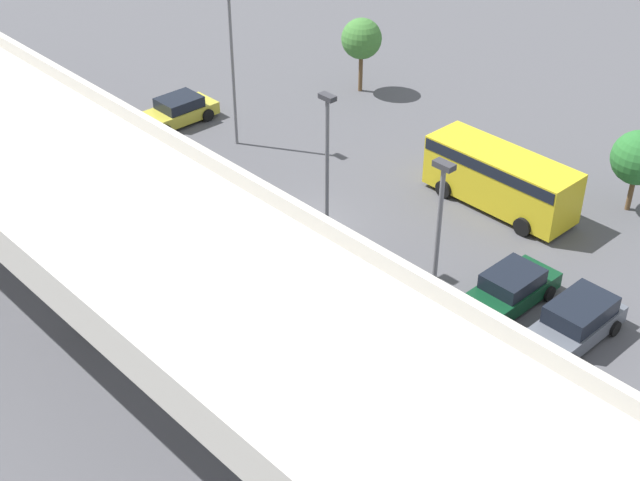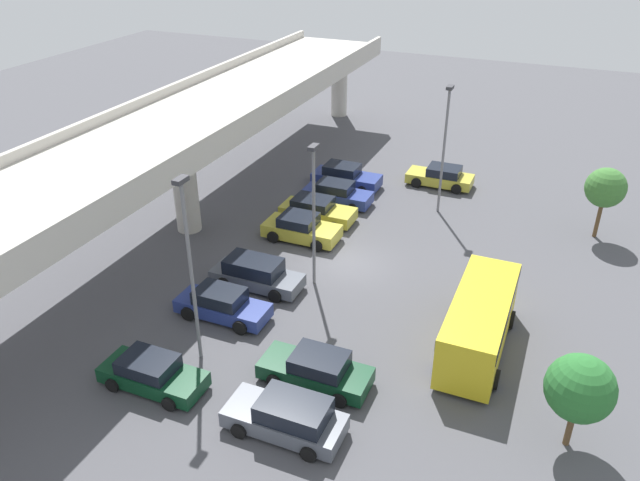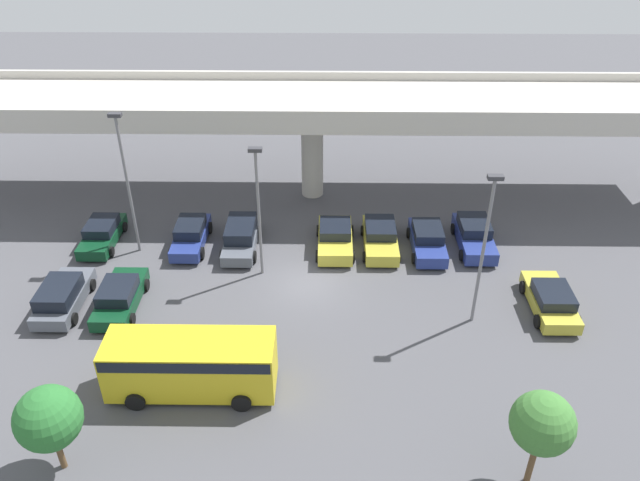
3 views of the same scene
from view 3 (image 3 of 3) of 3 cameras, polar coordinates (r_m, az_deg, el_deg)
The scene contains 18 objects.
ground_plane at distance 34.24m, azimuth -1.11°, elevation -3.97°, with size 106.82×106.82×0.00m, color #4C4C51.
highway_overpass at distance 40.54m, azimuth -0.74°, elevation 11.91°, with size 51.30×7.57×7.37m.
parked_car_0 at distance 34.77m, azimuth -22.50°, elevation -4.71°, with size 2.14×4.58×1.55m.
parked_car_1 at distance 33.83m, azimuth -17.85°, elevation -4.89°, with size 2.11×4.65×1.46m.
parked_car_2 at distance 37.89m, azimuth -11.74°, elevation 0.53°, with size 1.97×4.56×1.50m.
parked_car_3 at distance 37.15m, azimuth -7.24°, elevation 0.40°, with size 2.05×4.78×1.57m.
parked_car_4 at distance 36.81m, azimuth 1.39°, elevation 0.28°, with size 2.24×4.48×1.53m.
parked_car_5 at distance 37.09m, azimuth 5.53°, elevation 0.32°, with size 2.17×4.64×1.45m.
parked_car_6 at distance 37.21m, azimuth 9.80°, elevation 0.09°, with size 2.06×4.52×1.48m.
parked_car_7 at distance 38.13m, azimuth 13.91°, elevation 0.49°, with size 2.14×4.74×1.57m.
parked_car_8 at distance 34.10m, azimuth 20.35°, elevation -5.11°, with size 2.16×4.52×1.43m.
parked_car_9 at distance 39.52m, azimuth -19.30°, elevation 0.61°, with size 2.03×4.45×1.40m.
shuttle_bus at distance 27.80m, azimuth -11.74°, elevation -10.80°, with size 7.26×2.67×2.69m.
lamp_post_near_aisle at distance 36.11m, azimuth -17.32°, elevation 5.75°, with size 0.70×0.35×8.54m.
lamp_post_mid_lot at distance 32.83m, azimuth -5.67°, elevation 3.45°, with size 0.70×0.35×7.62m.
lamp_post_by_overpass at distance 30.01m, azimuth 14.84°, elevation -0.01°, with size 0.70×0.35×8.15m.
tree_front_left at distance 25.62m, azimuth -23.58°, elevation -14.70°, with size 2.47×2.47×3.93m.
tree_front_centre at distance 24.14m, azimuth 19.67°, elevation -15.49°, with size 2.32×2.32×4.34m.
Camera 3 is at (1.04, -27.49, 20.39)m, focal length 35.00 mm.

